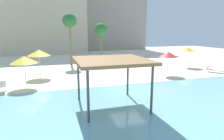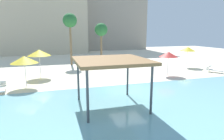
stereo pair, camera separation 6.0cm
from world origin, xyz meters
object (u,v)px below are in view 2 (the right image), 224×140
at_px(beach_umbrella_red_3, 168,54).
at_px(shade_pavilion, 111,62).
at_px(beach_umbrella_yellow_2, 24,60).
at_px(palm_tree_0, 70,22).
at_px(beach_umbrella_yellow_1, 188,49).
at_px(lounge_chair_0, 214,69).
at_px(lounge_chair_2, 2,87).
at_px(palm_tree_1, 101,30).
at_px(beach_umbrella_yellow_0, 39,53).

bearing_deg(beach_umbrella_red_3, shade_pavilion, -140.78).
xyz_separation_m(beach_umbrella_yellow_2, palm_tree_0, (4.75, 10.03, 3.60)).
distance_m(beach_umbrella_yellow_1, lounge_chair_0, 4.49).
height_order(lounge_chair_0, lounge_chair_2, same).
bearing_deg(shade_pavilion, beach_umbrella_yellow_1, 37.45).
bearing_deg(beach_umbrella_yellow_1, palm_tree_0, 157.30).
relative_size(lounge_chair_0, palm_tree_0, 0.28).
xyz_separation_m(beach_umbrella_red_3, lounge_chair_0, (5.86, -0.38, -1.89)).
bearing_deg(lounge_chair_0, lounge_chair_2, -115.43).
height_order(beach_umbrella_red_3, palm_tree_0, palm_tree_0).
bearing_deg(beach_umbrella_yellow_1, beach_umbrella_red_3, -145.60).
height_order(lounge_chair_2, palm_tree_1, palm_tree_1).
distance_m(beach_umbrella_yellow_0, beach_umbrella_yellow_2, 3.62).
bearing_deg(beach_umbrella_yellow_0, beach_umbrella_yellow_1, 1.60).
bearing_deg(lounge_chair_0, beach_umbrella_yellow_0, -128.52).
xyz_separation_m(shade_pavilion, beach_umbrella_yellow_0, (-4.59, 9.93, -0.30)).
relative_size(beach_umbrella_yellow_2, palm_tree_1, 0.44).
relative_size(beach_umbrella_yellow_1, lounge_chair_0, 1.35).
xyz_separation_m(beach_umbrella_yellow_2, lounge_chair_2, (-1.66, -1.00, -1.97)).
xyz_separation_m(beach_umbrella_yellow_0, beach_umbrella_yellow_2, (-0.98, -3.48, -0.20)).
bearing_deg(beach_umbrella_red_3, lounge_chair_0, -3.70).
xyz_separation_m(shade_pavilion, beach_umbrella_yellow_1, (13.63, 10.44, -0.43)).
relative_size(beach_umbrella_red_3, lounge_chair_2, 1.27).
xyz_separation_m(beach_umbrella_yellow_0, beach_umbrella_yellow_1, (18.22, 0.51, -0.13)).
distance_m(shade_pavilion, palm_tree_0, 16.79).
bearing_deg(beach_umbrella_yellow_0, lounge_chair_2, -120.50).
xyz_separation_m(lounge_chair_2, palm_tree_1, (10.96, 11.96, 4.44)).
bearing_deg(shade_pavilion, lounge_chair_0, 24.45).
xyz_separation_m(lounge_chair_2, palm_tree_0, (6.41, 11.02, 5.56)).
bearing_deg(beach_umbrella_red_3, beach_umbrella_yellow_0, 166.71).
bearing_deg(beach_umbrella_yellow_1, palm_tree_1, 144.79).
bearing_deg(beach_umbrella_yellow_0, palm_tree_1, 41.99).
relative_size(lounge_chair_0, lounge_chair_2, 1.00).
xyz_separation_m(beach_umbrella_red_3, lounge_chair_2, (-15.63, -1.40, -1.89)).
xyz_separation_m(beach_umbrella_yellow_1, palm_tree_0, (-14.45, 6.04, 3.53)).
bearing_deg(lounge_chair_2, lounge_chair_0, 85.22).
bearing_deg(palm_tree_0, beach_umbrella_yellow_1, -22.70).
relative_size(beach_umbrella_yellow_0, palm_tree_0, 0.40).
height_order(shade_pavilion, beach_umbrella_yellow_0, shade_pavilion).
height_order(beach_umbrella_yellow_1, lounge_chair_2, beach_umbrella_yellow_1).
relative_size(beach_umbrella_yellow_0, beach_umbrella_red_3, 1.13).
bearing_deg(shade_pavilion, beach_umbrella_yellow_0, 114.79).
bearing_deg(beach_umbrella_yellow_1, lounge_chair_0, -80.94).
xyz_separation_m(beach_umbrella_yellow_0, lounge_chair_0, (18.85, -3.45, -2.16)).
bearing_deg(palm_tree_1, beach_umbrella_yellow_2, -130.30).
relative_size(beach_umbrella_yellow_0, lounge_chair_2, 1.44).
height_order(beach_umbrella_yellow_1, palm_tree_1, palm_tree_1).
relative_size(shade_pavilion, beach_umbrella_red_3, 1.69).
distance_m(beach_umbrella_yellow_2, beach_umbrella_red_3, 13.98).
relative_size(shade_pavilion, beach_umbrella_yellow_2, 1.62).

